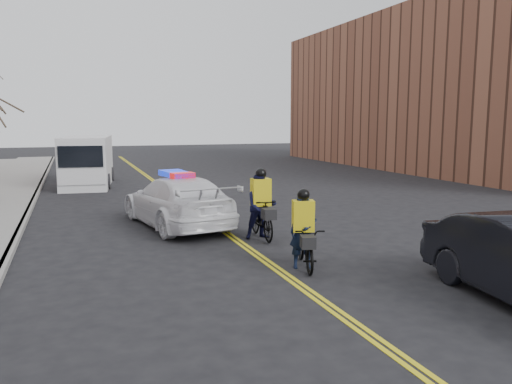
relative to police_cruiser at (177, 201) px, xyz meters
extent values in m
plane|color=black|center=(1.20, -3.73, -0.83)|extent=(120.00, 120.00, 0.00)
cube|color=yellow|center=(1.12, 4.27, -0.82)|extent=(0.10, 60.00, 0.01)
cube|color=yellow|center=(1.28, 4.27, -0.82)|extent=(0.10, 60.00, 0.01)
cube|color=gray|center=(-4.80, 4.27, -0.75)|extent=(0.20, 60.00, 0.15)
cube|color=brown|center=(23.20, 14.27, 4.67)|extent=(12.00, 30.00, 11.00)
imported|color=white|center=(0.00, 0.00, -0.01)|extent=(3.20, 5.97, 1.65)
cube|color=#0C26CC|center=(0.00, 0.00, 0.90)|extent=(0.92, 1.60, 0.16)
cube|color=silver|center=(-2.40, 12.15, 0.48)|extent=(3.02, 6.38, 2.62)
cube|color=silver|center=(-2.73, 9.50, 0.25)|extent=(2.31, 1.18, 1.36)
cube|color=black|center=(-2.79, 9.05, 0.93)|extent=(2.05, 0.37, 1.02)
cylinder|color=black|center=(-3.69, 10.48, -0.43)|extent=(0.38, 0.83, 0.80)
cylinder|color=black|center=(-1.55, 10.21, -0.43)|extent=(0.38, 0.83, 0.80)
cylinder|color=black|center=(-3.24, 14.09, -0.43)|extent=(0.38, 0.83, 0.80)
cylinder|color=black|center=(-1.10, 13.82, -0.43)|extent=(0.38, 0.83, 0.80)
imported|color=black|center=(1.83, -5.74, -0.33)|extent=(1.17, 2.03, 1.01)
imported|color=black|center=(1.83, -5.74, 0.03)|extent=(0.72, 0.57, 1.73)
cube|color=gold|center=(1.83, -5.74, 0.41)|extent=(0.57, 0.46, 0.73)
sphere|color=black|center=(1.83, -5.74, 0.91)|extent=(0.29, 0.29, 0.29)
cube|color=black|center=(1.64, -6.38, -0.05)|extent=(0.40, 0.43, 0.27)
imported|color=black|center=(1.95, -2.62, -0.21)|extent=(0.70, 2.09, 1.24)
imported|color=black|center=(1.95, -2.62, 0.13)|extent=(0.97, 0.78, 1.91)
cube|color=gold|center=(1.95, -2.62, 0.55)|extent=(0.57, 0.40, 0.80)
sphere|color=black|center=(1.95, -2.62, 1.09)|extent=(0.32, 0.32, 0.32)
cube|color=black|center=(1.91, -3.36, 0.04)|extent=(0.37, 0.42, 0.30)
camera|label=1|loc=(-3.17, -16.07, 2.60)|focal=35.00mm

